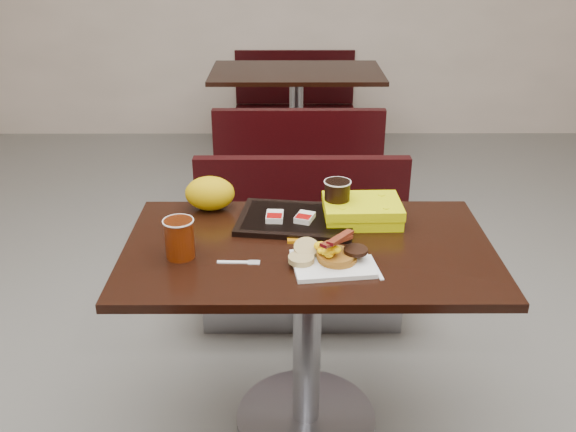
{
  "coord_description": "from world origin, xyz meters",
  "views": [
    {
      "loc": [
        -0.07,
        -1.81,
        1.71
      ],
      "look_at": [
        -0.07,
        0.07,
        0.82
      ],
      "focal_mm": 39.2,
      "sensor_mm": 36.0,
      "label": 1
    }
  ],
  "objects_px": {
    "bench_far_n": "(295,99)",
    "coffee_cup_far": "(337,197)",
    "table_near": "(307,339)",
    "paper_bag": "(210,193)",
    "knife": "(375,267)",
    "hashbrown_sleeve_left": "(275,216)",
    "coffee_cup_near": "(180,239)",
    "pancake_stack": "(337,256)",
    "hashbrown_sleeve_right": "(305,217)",
    "fork": "(233,262)",
    "tray": "(296,220)",
    "clamshell": "(362,211)",
    "platter": "(332,264)",
    "table_far": "(296,122)",
    "bench_near_n": "(302,248)",
    "bench_far_s": "(298,157)"
  },
  "relations": [
    {
      "from": "hashbrown_sleeve_right",
      "to": "paper_bag",
      "type": "relative_size",
      "value": 0.42
    },
    {
      "from": "platter",
      "to": "paper_bag",
      "type": "distance_m",
      "value": 0.59
    },
    {
      "from": "bench_far_n",
      "to": "coffee_cup_near",
      "type": "distance_m",
      "value": 3.43
    },
    {
      "from": "hashbrown_sleeve_right",
      "to": "paper_bag",
      "type": "distance_m",
      "value": 0.37
    },
    {
      "from": "coffee_cup_near",
      "to": "knife",
      "type": "xyz_separation_m",
      "value": [
        0.6,
        -0.07,
        -0.06
      ]
    },
    {
      "from": "bench_far_n",
      "to": "fork",
      "type": "relative_size",
      "value": 7.53
    },
    {
      "from": "tray",
      "to": "hashbrown_sleeve_left",
      "type": "xyz_separation_m",
      "value": [
        -0.08,
        -0.02,
        0.02
      ]
    },
    {
      "from": "bench_far_n",
      "to": "coffee_cup_near",
      "type": "bearing_deg",
      "value": -96.84
    },
    {
      "from": "fork",
      "to": "paper_bag",
      "type": "xyz_separation_m",
      "value": [
        -0.11,
        0.4,
        0.06
      ]
    },
    {
      "from": "tray",
      "to": "hashbrown_sleeve_left",
      "type": "bearing_deg",
      "value": -159.78
    },
    {
      "from": "knife",
      "to": "pancake_stack",
      "type": "bearing_deg",
      "value": -108.97
    },
    {
      "from": "pancake_stack",
      "to": "table_far",
      "type": "bearing_deg",
      "value": 91.77
    },
    {
      "from": "clamshell",
      "to": "coffee_cup_far",
      "type": "bearing_deg",
      "value": 166.84
    },
    {
      "from": "bench_far_n",
      "to": "tray",
      "type": "distance_m",
      "value": 3.15
    },
    {
      "from": "table_near",
      "to": "paper_bag",
      "type": "xyz_separation_m",
      "value": [
        -0.35,
        0.28,
        0.44
      ]
    },
    {
      "from": "coffee_cup_near",
      "to": "paper_bag",
      "type": "bearing_deg",
      "value": 81.26
    },
    {
      "from": "bench_near_n",
      "to": "paper_bag",
      "type": "xyz_separation_m",
      "value": [
        -0.35,
        -0.42,
        0.45
      ]
    },
    {
      "from": "fork",
      "to": "table_far",
      "type": "bearing_deg",
      "value": 86.6
    },
    {
      "from": "bench_near_n",
      "to": "hashbrown_sleeve_right",
      "type": "bearing_deg",
      "value": -90.89
    },
    {
      "from": "table_near",
      "to": "knife",
      "type": "bearing_deg",
      "value": -36.24
    },
    {
      "from": "paper_bag",
      "to": "tray",
      "type": "bearing_deg",
      "value": -19.53
    },
    {
      "from": "hashbrown_sleeve_right",
      "to": "coffee_cup_near",
      "type": "bearing_deg",
      "value": -130.22
    },
    {
      "from": "bench_far_n",
      "to": "coffee_cup_far",
      "type": "bearing_deg",
      "value": -88.05
    },
    {
      "from": "hashbrown_sleeve_left",
      "to": "fork",
      "type": "bearing_deg",
      "value": -112.36
    },
    {
      "from": "coffee_cup_far",
      "to": "knife",
      "type": "bearing_deg",
      "value": -74.99
    },
    {
      "from": "pancake_stack",
      "to": "coffee_cup_near",
      "type": "xyz_separation_m",
      "value": [
        -0.49,
        0.05,
        0.04
      ]
    },
    {
      "from": "bench_far_s",
      "to": "bench_far_n",
      "type": "xyz_separation_m",
      "value": [
        0.0,
        1.4,
        0.0
      ]
    },
    {
      "from": "table_near",
      "to": "tray",
      "type": "bearing_deg",
      "value": 102.17
    },
    {
      "from": "knife",
      "to": "hashbrown_sleeve_left",
      "type": "bearing_deg",
      "value": -141.9
    },
    {
      "from": "tray",
      "to": "platter",
      "type": "bearing_deg",
      "value": -63.19
    },
    {
      "from": "table_near",
      "to": "fork",
      "type": "bearing_deg",
      "value": -154.37
    },
    {
      "from": "knife",
      "to": "paper_bag",
      "type": "height_order",
      "value": "paper_bag"
    },
    {
      "from": "bench_far_n",
      "to": "hashbrown_sleeve_left",
      "type": "height_order",
      "value": "hashbrown_sleeve_left"
    },
    {
      "from": "pancake_stack",
      "to": "fork",
      "type": "distance_m",
      "value": 0.32
    },
    {
      "from": "pancake_stack",
      "to": "hashbrown_sleeve_right",
      "type": "xyz_separation_m",
      "value": [
        -0.09,
        0.27,
        0.0
      ]
    },
    {
      "from": "knife",
      "to": "hashbrown_sleeve_right",
      "type": "height_order",
      "value": "hashbrown_sleeve_right"
    },
    {
      "from": "pancake_stack",
      "to": "clamshell",
      "type": "height_order",
      "value": "clamshell"
    },
    {
      "from": "paper_bag",
      "to": "fork",
      "type": "bearing_deg",
      "value": -74.52
    },
    {
      "from": "coffee_cup_near",
      "to": "tray",
      "type": "bearing_deg",
      "value": 34.06
    },
    {
      "from": "coffee_cup_near",
      "to": "bench_near_n",
      "type": "bearing_deg",
      "value": 62.43
    },
    {
      "from": "bench_far_s",
      "to": "hashbrown_sleeve_right",
      "type": "bearing_deg",
      "value": -90.28
    },
    {
      "from": "coffee_cup_near",
      "to": "fork",
      "type": "bearing_deg",
      "value": -13.49
    },
    {
      "from": "bench_near_n",
      "to": "pancake_stack",
      "type": "bearing_deg",
      "value": -84.18
    },
    {
      "from": "bench_near_n",
      "to": "coffee_cup_near",
      "type": "height_order",
      "value": "coffee_cup_near"
    },
    {
      "from": "pancake_stack",
      "to": "hashbrown_sleeve_right",
      "type": "height_order",
      "value": "same"
    },
    {
      "from": "fork",
      "to": "clamshell",
      "type": "height_order",
      "value": "clamshell"
    },
    {
      "from": "coffee_cup_near",
      "to": "pancake_stack",
      "type": "bearing_deg",
      "value": -5.65
    },
    {
      "from": "table_near",
      "to": "table_far",
      "type": "distance_m",
      "value": 2.6
    },
    {
      "from": "bench_near_n",
      "to": "tray",
      "type": "distance_m",
      "value": 0.66
    },
    {
      "from": "knife",
      "to": "bench_far_n",
      "type": "bearing_deg",
      "value": 175.55
    }
  ]
}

